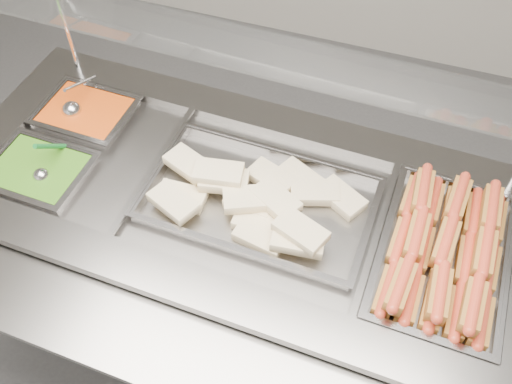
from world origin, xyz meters
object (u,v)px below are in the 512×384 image
(pan_hotdogs, at_px, (441,261))
(ladle, at_px, (73,109))
(sneeze_guard, at_px, (267,55))
(pan_wraps, at_px, (259,203))
(serving_spoon, at_px, (43,171))
(steam_counter, at_px, (243,268))

(pan_hotdogs, height_order, ladle, ladle)
(sneeze_guard, xyz_separation_m, ladle, (-0.72, -0.07, -0.38))
(sneeze_guard, height_order, pan_wraps, sneeze_guard)
(ladle, bearing_deg, pan_hotdogs, -7.23)
(pan_hotdogs, distance_m, serving_spoon, 1.32)
(pan_wraps, bearing_deg, sneeze_guard, 103.81)
(steam_counter, bearing_deg, pan_hotdogs, -1.54)
(sneeze_guard, bearing_deg, pan_wraps, -76.19)
(ladle, bearing_deg, steam_counter, -12.33)
(sneeze_guard, bearing_deg, serving_spoon, -150.61)
(steam_counter, relative_size, serving_spoon, 11.13)
(pan_wraps, height_order, serving_spoon, serving_spoon)
(sneeze_guard, height_order, pan_hotdogs, sneeze_guard)
(steam_counter, relative_size, ladle, 9.50)
(pan_wraps, distance_m, serving_spoon, 0.73)
(sneeze_guard, bearing_deg, pan_hotdogs, -20.82)
(ladle, bearing_deg, pan_wraps, -11.48)
(pan_hotdogs, bearing_deg, sneeze_guard, 159.18)
(serving_spoon, bearing_deg, pan_wraps, 10.98)
(sneeze_guard, relative_size, pan_hotdogs, 2.97)
(steam_counter, distance_m, ladle, 0.88)
(pan_wraps, xyz_separation_m, serving_spoon, (-0.71, -0.14, 0.04))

